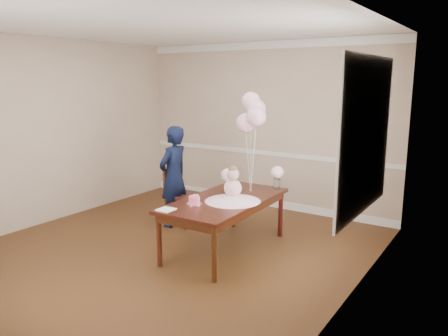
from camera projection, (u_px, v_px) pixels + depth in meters
floor at (165, 252)px, 5.39m from camera, size 4.50×5.00×0.00m
ceiling at (158, 24)px, 4.85m from camera, size 4.50×5.00×0.02m
wall_back at (263, 126)px, 7.17m from camera, size 4.50×0.02×2.70m
wall_left at (45, 132)px, 6.34m from camera, size 0.02×5.00×2.70m
wall_right at (352, 164)px, 3.91m from camera, size 0.02×5.00×2.70m
chair_rail_trim at (262, 153)px, 7.25m from camera, size 4.50×0.02×0.07m
crown_molding at (264, 45)px, 6.91m from camera, size 4.50×0.02×0.12m
baseboard_trim at (262, 201)px, 7.42m from camera, size 4.50×0.02×0.12m
window_frame at (366, 136)px, 4.29m from camera, size 0.02×1.66×1.56m
window_blinds at (365, 136)px, 4.30m from camera, size 0.01×1.50×1.40m
dining_table_top at (225, 200)px, 5.35m from camera, size 0.93×1.79×0.04m
table_apron at (225, 206)px, 5.36m from camera, size 0.84×1.70×0.09m
table_leg_fl at (159, 241)px, 4.93m from camera, size 0.06×0.06×0.62m
table_leg_fr at (214, 254)px, 4.54m from camera, size 0.06×0.06×0.62m
table_leg_bl at (233, 206)px, 6.28m from camera, size 0.06×0.06×0.62m
table_leg_br at (280, 214)px, 5.90m from camera, size 0.06×0.06×0.62m
baby_skirt at (233, 197)px, 5.23m from camera, size 0.69×0.69×0.09m
baby_torso at (233, 188)px, 5.20m from camera, size 0.21×0.21×0.21m
baby_head at (233, 174)px, 5.17m from camera, size 0.15×0.15×0.15m
baby_hair at (233, 170)px, 5.16m from camera, size 0.11×0.11×0.11m
cake_platter at (194, 204)px, 5.10m from camera, size 0.20×0.20×0.01m
birthday_cake at (194, 200)px, 5.09m from camera, size 0.14×0.14×0.09m
cake_flower_a at (194, 195)px, 5.08m from camera, size 0.03×0.03×0.03m
cake_flower_b at (197, 195)px, 5.08m from camera, size 0.03×0.03×0.03m
rose_vase_near at (227, 187)px, 5.62m from camera, size 0.09×0.09×0.14m
roses_near at (227, 175)px, 5.59m from camera, size 0.17×0.17×0.17m
rose_vase_far at (277, 184)px, 5.78m from camera, size 0.09×0.09×0.14m
roses_far at (277, 172)px, 5.75m from camera, size 0.17×0.17×0.17m
napkin at (166, 210)px, 4.88m from camera, size 0.18×0.18×0.01m
balloon_weight at (251, 190)px, 5.70m from camera, size 0.04×0.04×0.02m
balloon_a at (245, 123)px, 5.57m from camera, size 0.25×0.25×0.25m
balloon_b at (256, 117)px, 5.42m from camera, size 0.25×0.25×0.25m
balloon_c at (256, 109)px, 5.55m from camera, size 0.25×0.25×0.25m
balloon_d at (251, 102)px, 5.60m from camera, size 0.25×0.25×0.25m
balloon_ribbon_a at (248, 162)px, 5.65m from camera, size 0.08×0.01×0.74m
balloon_ribbon_b at (253, 160)px, 5.57m from camera, size 0.09×0.05×0.83m
balloon_ribbon_c at (253, 155)px, 5.64m from camera, size 0.02×0.08×0.92m
balloon_ribbon_d at (251, 151)px, 5.66m from camera, size 0.08×0.09×1.01m
dining_chair_seat at (183, 195)px, 6.35m from camera, size 0.44×0.44×0.05m
chair_leg_fl at (166, 211)px, 6.35m from camera, size 0.04×0.04×0.42m
chair_leg_fr at (185, 216)px, 6.16m from camera, size 0.04×0.04×0.42m
chair_leg_bl at (182, 206)px, 6.64m from camera, size 0.04×0.04×0.42m
chair_leg_br at (200, 209)px, 6.45m from camera, size 0.04×0.04×0.42m
chair_back_post_l at (164, 177)px, 6.26m from camera, size 0.04×0.04×0.55m
chair_back_post_r at (180, 172)px, 6.55m from camera, size 0.04×0.04×0.55m
chair_slat_low at (172, 182)px, 6.42m from camera, size 0.03×0.39×0.05m
chair_slat_mid at (172, 172)px, 6.39m from camera, size 0.03×0.39×0.05m
chair_slat_top at (172, 161)px, 6.36m from camera, size 0.03×0.39×0.05m
woman at (174, 176)px, 6.27m from camera, size 0.36×0.53×1.45m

